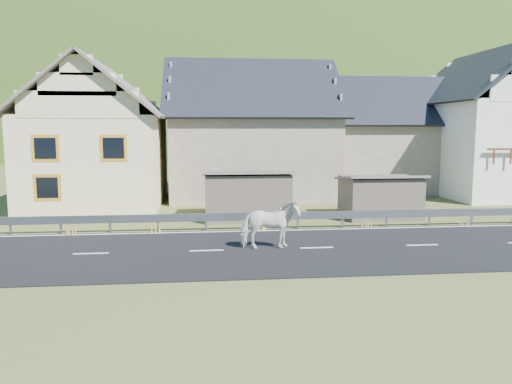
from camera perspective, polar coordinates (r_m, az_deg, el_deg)
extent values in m
plane|color=#44491F|center=(18.40, 6.96, -6.47)|extent=(160.00, 160.00, 0.00)
cube|color=black|center=(18.39, 6.96, -6.41)|extent=(60.00, 7.00, 0.04)
cube|color=silver|center=(18.38, 6.96, -6.33)|extent=(60.00, 6.60, 0.01)
cube|color=#93969B|center=(21.80, 4.81, -2.70)|extent=(28.00, 0.08, 0.34)
cube|color=#93969B|center=(22.90, -26.25, -3.55)|extent=(0.10, 0.06, 0.70)
cube|color=#93969B|center=(22.28, -21.41, -3.57)|extent=(0.10, 0.06, 0.70)
cube|color=#93969B|center=(21.83, -16.34, -3.58)|extent=(0.10, 0.06, 0.70)
cube|color=#93969B|center=(21.56, -11.09, -3.55)|extent=(0.10, 0.06, 0.70)
cube|color=#93969B|center=(21.48, -5.76, -3.49)|extent=(0.10, 0.06, 0.70)
cube|color=#93969B|center=(21.58, -0.43, -3.40)|extent=(0.10, 0.06, 0.70)
cube|color=#93969B|center=(21.86, 4.80, -3.29)|extent=(0.10, 0.06, 0.70)
cube|color=#93969B|center=(22.32, 9.86, -3.15)|extent=(0.10, 0.06, 0.70)
cube|color=#93969B|center=(22.94, 14.67, -3.00)|extent=(0.10, 0.06, 0.70)
cube|color=#93969B|center=(23.72, 19.20, -2.83)|extent=(0.10, 0.06, 0.70)
cube|color=#93969B|center=(24.64, 23.42, -2.67)|extent=(0.10, 0.06, 0.70)
cube|color=#716254|center=(24.21, -1.08, -0.43)|extent=(4.30, 3.30, 2.40)
cube|color=#716254|center=(25.14, 13.94, -0.58)|extent=(3.80, 2.90, 2.20)
cube|color=#FEE5B2|center=(30.05, -17.45, 3.44)|extent=(7.00, 9.00, 5.00)
cube|color=orange|center=(26.03, -22.94, 4.62)|extent=(1.30, 0.12, 1.30)
cube|color=orange|center=(25.29, -15.96, 4.86)|extent=(1.30, 0.12, 1.30)
cube|color=orange|center=(26.17, -22.73, 0.47)|extent=(1.30, 0.12, 1.30)
cube|color=tan|center=(31.97, -20.78, 10.80)|extent=(0.70, 0.70, 2.40)
cube|color=tan|center=(32.60, -0.63, 4.05)|extent=(10.00, 9.00, 5.00)
cube|color=tan|center=(36.85, 14.77, 3.88)|extent=(9.00, 8.00, 4.60)
cube|color=white|center=(36.76, 25.29, 4.51)|extent=(8.00, 10.00, 6.00)
ellipsoid|color=#223E14|center=(199.10, -3.39, 0.32)|extent=(440.00, 280.00, 260.00)
imported|color=silver|center=(17.93, 1.57, -3.75)|extent=(0.98, 2.11, 1.77)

